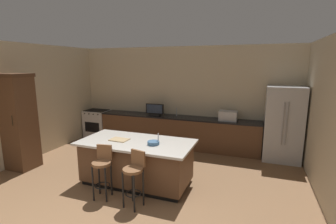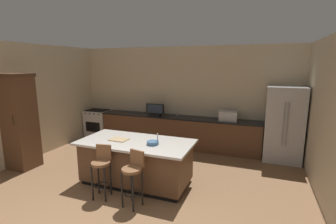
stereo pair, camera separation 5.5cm
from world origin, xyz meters
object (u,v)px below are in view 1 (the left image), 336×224
object	(u,v)px
refrigerator	(283,124)
microwave	(228,116)
bar_stool_left	(102,167)
cutting_board	(119,140)
fruit_bowl	(153,143)
bar_stool_right	(134,174)
cabinet_tower	(18,120)
kitchen_island	(137,162)
tv_monitor	(155,110)
range_oven	(98,124)

from	to	relation	value
refrigerator	microwave	world-z (taller)	refrigerator
bar_stool_left	cutting_board	bearing A→B (deg)	83.87
fruit_bowl	cutting_board	world-z (taller)	fruit_bowl
microwave	fruit_bowl	bearing A→B (deg)	-113.46
bar_stool_right	fruit_bowl	distance (m)	0.79
bar_stool_right	fruit_bowl	bearing A→B (deg)	98.14
microwave	fruit_bowl	distance (m)	2.81
refrigerator	bar_stool_right	bearing A→B (deg)	-128.55
cabinet_tower	fruit_bowl	bearing A→B (deg)	2.89
kitchen_island	microwave	size ratio (longest dim) A/B	4.81
refrigerator	kitchen_island	bearing A→B (deg)	-140.12
kitchen_island	microwave	world-z (taller)	microwave
cabinet_tower	microwave	world-z (taller)	cabinet_tower
kitchen_island	cabinet_tower	bearing A→B (deg)	-175.42
tv_monitor	cutting_board	bearing A→B (deg)	-83.70
range_oven	fruit_bowl	size ratio (longest dim) A/B	4.01
refrigerator	cutting_board	world-z (taller)	refrigerator
range_oven	fruit_bowl	bearing A→B (deg)	-38.99
tv_monitor	bar_stool_right	bearing A→B (deg)	-72.89
bar_stool_left	microwave	bearing A→B (deg)	50.67
range_oven	bar_stool_left	size ratio (longest dim) A/B	0.95
microwave	tv_monitor	world-z (taller)	tv_monitor
microwave	bar_stool_right	distance (m)	3.52
cabinet_tower	tv_monitor	size ratio (longest dim) A/B	3.97
kitchen_island	cutting_board	size ratio (longest dim) A/B	6.18
cutting_board	range_oven	bearing A→B (deg)	133.30
range_oven	cutting_board	distance (m)	3.54
tv_monitor	fruit_bowl	world-z (taller)	tv_monitor
microwave	bar_stool_left	bearing A→B (deg)	-119.85
refrigerator	fruit_bowl	size ratio (longest dim) A/B	8.17
bar_stool_left	bar_stool_right	distance (m)	0.68
refrigerator	cutting_board	bearing A→B (deg)	-142.91
tv_monitor	range_oven	bearing A→B (deg)	178.64
range_oven	microwave	distance (m)	4.34
refrigerator	range_oven	xyz separation A→B (m)	(-5.68, 0.08, -0.49)
kitchen_island	bar_stool_right	distance (m)	0.86
microwave	cutting_board	bearing A→B (deg)	-126.53
cutting_board	refrigerator	bearing A→B (deg)	37.09
bar_stool_left	cutting_board	xyz separation A→B (m)	(-0.04, 0.67, 0.32)
refrigerator	tv_monitor	distance (m)	3.55
range_oven	bar_stool_right	bearing A→B (deg)	-46.42
kitchen_island	bar_stool_left	distance (m)	0.80
refrigerator	microwave	distance (m)	1.39
refrigerator	cabinet_tower	bearing A→B (deg)	-155.46
microwave	bar_stool_right	size ratio (longest dim) A/B	0.49
bar_stool_left	tv_monitor	bearing A→B (deg)	86.19
microwave	cutting_board	world-z (taller)	microwave
refrigerator	bar_stool_left	xyz separation A→B (m)	(-3.23, -3.15, -0.36)
fruit_bowl	bar_stool_left	bearing A→B (deg)	-138.36
kitchen_island	range_oven	bearing A→B (deg)	137.86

